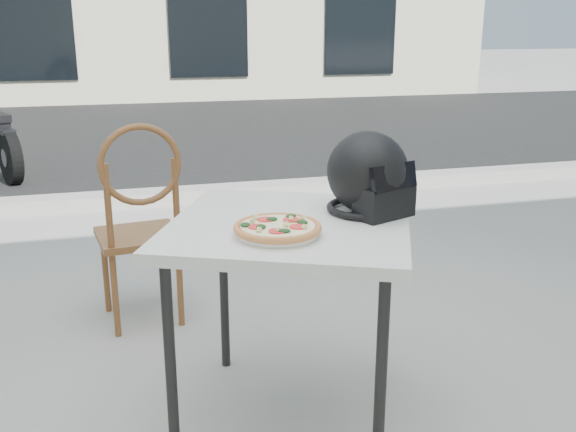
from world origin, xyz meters
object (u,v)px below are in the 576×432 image
object	(u,v)px
helmet	(369,177)
plate	(278,233)
cafe_table_main	(290,240)
cafe_chair_main	(140,215)
pizza	(278,227)

from	to	relation	value
helmet	plate	bearing A→B (deg)	-177.09
plate	helmet	size ratio (longest dim) A/B	0.74
cafe_table_main	cafe_chair_main	world-z (taller)	cafe_chair_main
cafe_table_main	cafe_chair_main	xyz separation A→B (m)	(-0.49, 0.99, -0.15)
cafe_table_main	plate	xyz separation A→B (m)	(-0.09, -0.15, 0.08)
cafe_table_main	cafe_chair_main	distance (m)	1.12
pizza	cafe_table_main	bearing A→B (deg)	60.49
cafe_table_main	helmet	distance (m)	0.38
pizza	helmet	distance (m)	0.45
pizza	helmet	bearing A→B (deg)	24.48
cafe_table_main	helmet	xyz separation A→B (m)	(0.31, 0.03, 0.21)
cafe_table_main	plate	distance (m)	0.19
plate	helmet	xyz separation A→B (m)	(0.40, 0.18, 0.13)
cafe_table_main	helmet	size ratio (longest dim) A/B	2.82
pizza	cafe_chair_main	bearing A→B (deg)	109.29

